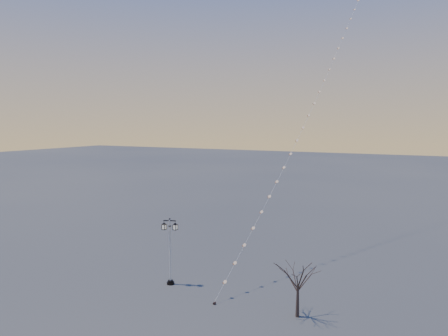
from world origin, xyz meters
The scene contains 4 objects.
ground centered at (0.00, 0.00, 0.00)m, with size 300.00×300.00×0.00m, color #454745.
street_lamp centered at (-2.64, 3.25, 2.84)m, with size 1.25×0.74×5.13m.
bare_tree centered at (7.51, 2.48, 2.62)m, with size 2.27×2.27×3.77m.
kite_train centered at (4.58, 19.99, 17.45)m, with size 5.78×37.24×35.16m.
Camera 1 is at (14.36, -21.50, 12.19)m, focal length 32.55 mm.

